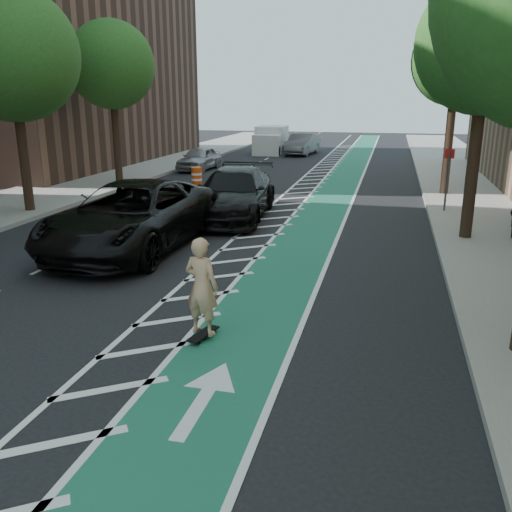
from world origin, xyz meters
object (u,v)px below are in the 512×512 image
(skateboarder, at_px, (202,286))
(barrel_a, at_px, (175,208))
(suv_far, at_px, (234,194))
(suv_near, at_px, (133,216))

(skateboarder, xyz_separation_m, barrel_a, (-4.50, 9.70, -0.66))
(suv_far, xyz_separation_m, barrel_a, (-2.13, -0.57, -0.51))
(skateboarder, height_order, suv_far, skateboarder)
(skateboarder, xyz_separation_m, suv_near, (-4.06, 5.46, -0.06))
(suv_far, height_order, barrel_a, suv_far)
(skateboarder, relative_size, suv_far, 0.30)
(barrel_a, bearing_deg, suv_far, 15.01)
(suv_near, distance_m, suv_far, 5.11)
(skateboarder, xyz_separation_m, suv_far, (-2.37, 10.27, -0.14))
(suv_far, bearing_deg, skateboarder, -81.35)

